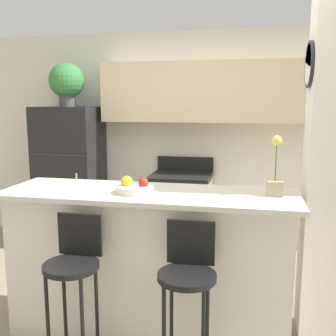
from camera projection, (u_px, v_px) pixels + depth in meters
ground_plane at (149, 330)px, 3.00m from camera, size 14.00×14.00×0.00m
wall_back at (200, 121)px, 4.65m from camera, size 5.60×0.38×2.55m
pillar_right at (332, 165)px, 2.78m from camera, size 0.38×0.32×2.55m
counter_bar at (149, 262)px, 2.91m from camera, size 2.13×0.67×1.09m
refrigerator at (71, 176)px, 4.78m from camera, size 0.71×0.65×1.67m
stove_range at (181, 212)px, 4.57m from camera, size 0.68×0.65×1.07m
bar_stool_left at (74, 269)px, 2.49m from camera, size 0.35×0.35×1.01m
bar_stool_right at (188, 279)px, 2.35m from camera, size 0.35×0.35×1.01m
potted_plant_on_fridge at (67, 82)px, 4.59m from camera, size 0.41×0.41×0.51m
orchid_vase at (275, 177)px, 2.68m from camera, size 0.11×0.11×0.41m
fruit_bowl at (135, 188)px, 2.78m from camera, size 0.27×0.27×0.12m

